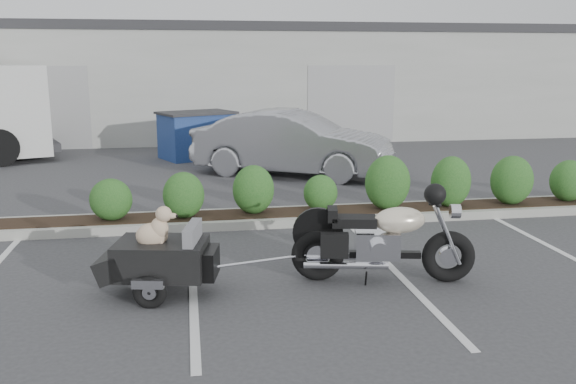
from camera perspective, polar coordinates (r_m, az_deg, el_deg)
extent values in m
plane|color=#38383A|center=(8.69, 1.05, -6.47)|extent=(90.00, 90.00, 0.00)
cube|color=#9E9E93|center=(10.93, 4.11, -2.14)|extent=(12.00, 1.00, 0.15)
cube|color=#9EA099|center=(25.14, -6.11, 10.44)|extent=(26.00, 10.00, 4.00)
torus|color=black|center=(7.88, 2.78, -5.91)|extent=(0.70, 0.30, 0.68)
torus|color=black|center=(8.08, 14.77, -5.86)|extent=(0.70, 0.30, 0.68)
cylinder|color=silver|center=(7.88, 2.78, -5.91)|extent=(0.30, 0.18, 0.28)
cylinder|color=silver|center=(8.08, 14.77, -5.86)|extent=(0.26, 0.15, 0.24)
cylinder|color=silver|center=(7.86, 14.58, -3.50)|extent=(0.44, 0.14, 0.90)
cylinder|color=silver|center=(8.05, 14.27, -3.11)|extent=(0.44, 0.14, 0.90)
cylinder|color=silver|center=(7.83, 13.42, -0.60)|extent=(0.18, 0.70, 0.03)
cylinder|color=silver|center=(7.93, 15.37, -1.75)|extent=(0.16, 0.20, 0.18)
sphere|color=black|center=(7.51, 13.60, -0.21)|extent=(0.31, 0.31, 0.26)
cube|color=silver|center=(7.88, 8.34, -4.87)|extent=(0.61, 0.45, 0.34)
cube|color=black|center=(7.93, 9.04, -5.78)|extent=(0.91, 0.28, 0.08)
ellipsoid|color=beige|center=(7.83, 10.40, -2.60)|extent=(0.73, 0.50, 0.33)
cube|color=black|center=(7.77, 6.18, -2.73)|extent=(0.61, 0.41, 0.12)
cube|color=black|center=(7.73, 4.18, -2.07)|extent=(0.18, 0.32, 0.16)
cylinder|color=silver|center=(7.74, 5.43, -6.84)|extent=(1.06, 0.30, 0.09)
cylinder|color=silver|center=(8.09, 5.29, -6.00)|extent=(1.06, 0.30, 0.09)
cube|color=black|center=(7.55, 4.37, -4.99)|extent=(0.37, 0.21, 0.30)
cube|color=black|center=(7.53, -11.73, -6.07)|extent=(1.19, 0.93, 0.42)
cube|color=slate|center=(7.37, -8.91, -4.14)|extent=(0.24, 0.64, 0.30)
cube|color=slate|center=(7.49, -11.39, -5.31)|extent=(0.82, 0.76, 0.04)
cube|color=black|center=(7.70, -15.76, -6.42)|extent=(0.52, 0.79, 0.37)
cube|color=black|center=(7.43, -7.44, -6.56)|extent=(0.30, 0.54, 0.34)
torus|color=black|center=(7.25, -12.83, -9.15)|extent=(0.41, 0.19, 0.39)
torus|color=black|center=(8.02, -11.29, -6.96)|extent=(0.41, 0.19, 0.39)
cube|color=silver|center=(7.16, -12.98, -8.39)|extent=(0.37, 0.15, 0.10)
cube|color=silver|center=(8.03, -11.24, -6.02)|extent=(0.37, 0.15, 0.10)
cylinder|color=black|center=(7.63, -12.02, -8.00)|extent=(0.22, 0.90, 0.04)
cylinder|color=silver|center=(7.42, -5.57, -7.13)|extent=(0.60, 0.16, 0.04)
ellipsoid|color=tan|center=(7.45, -12.61, -3.98)|extent=(0.42, 0.33, 0.30)
ellipsoid|color=tan|center=(7.41, -11.96, -3.40)|extent=(0.26, 0.25, 0.28)
sphere|color=tan|center=(7.35, -11.56, -2.04)|extent=(0.23, 0.23, 0.19)
ellipsoid|color=tan|center=(7.33, -10.86, -2.21)|extent=(0.15, 0.11, 0.07)
sphere|color=black|center=(7.32, -10.40, -2.21)|extent=(0.04, 0.04, 0.04)
ellipsoid|color=tan|center=(7.30, -11.98, -1.99)|extent=(0.06, 0.05, 0.11)
ellipsoid|color=tan|center=(7.40, -11.77, -1.78)|extent=(0.06, 0.05, 0.11)
cylinder|color=tan|center=(7.40, -11.77, -4.97)|extent=(0.05, 0.05, 0.12)
cylinder|color=tan|center=(7.51, -11.56, -4.69)|extent=(0.05, 0.05, 0.12)
imported|color=#A2A3A9|center=(14.91, 0.42, 4.60)|extent=(5.03, 3.76, 1.59)
cube|color=navy|center=(17.79, -8.50, 5.22)|extent=(2.28, 1.96, 1.28)
cube|color=#2D2D30|center=(17.72, -8.57, 7.35)|extent=(2.42, 2.10, 0.06)
cube|color=silver|center=(19.05, -25.29, 6.95)|extent=(2.99, 3.19, 2.47)
cube|color=black|center=(19.08, -25.20, 5.95)|extent=(0.82, 2.03, 1.12)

